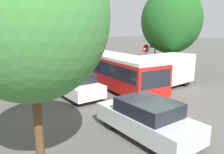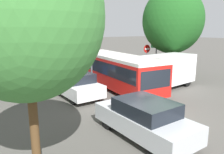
# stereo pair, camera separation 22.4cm
# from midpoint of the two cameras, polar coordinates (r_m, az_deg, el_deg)

# --- Properties ---
(ground_plane) EXTENTS (200.00, 200.00, 0.00)m
(ground_plane) POSITION_cam_midpoint_polar(r_m,az_deg,el_deg) (10.65, 12.61, -10.47)
(ground_plane) COLOR #4F4C47
(articulated_bus) EXTENTS (3.68, 15.80, 2.33)m
(articulated_bus) POSITION_cam_midpoint_polar(r_m,az_deg,el_deg) (18.54, -3.91, 3.80)
(articulated_bus) COLOR red
(articulated_bus) RESTS_ON ground
(city_bus_rear) EXTENTS (2.96, 11.70, 2.50)m
(city_bus_rear) POSITION_cam_midpoint_polar(r_m,az_deg,el_deg) (32.03, -23.97, 6.53)
(city_bus_rear) COLOR teal
(city_bus_rear) RESTS_ON ground
(queued_car_silver) EXTENTS (1.90, 4.29, 1.48)m
(queued_car_silver) POSITION_cam_midpoint_polar(r_m,az_deg,el_deg) (8.59, 9.17, -10.60)
(queued_car_silver) COLOR #B7BABF
(queued_car_silver) RESTS_ON ground
(queued_car_white) EXTENTS (1.94, 4.38, 1.51)m
(queued_car_white) POSITION_cam_midpoint_polar(r_m,az_deg,el_deg) (13.65, -9.17, -1.87)
(queued_car_white) COLOR white
(queued_car_white) RESTS_ON ground
(queued_car_blue) EXTENTS (1.86, 4.20, 1.45)m
(queued_car_blue) POSITION_cam_midpoint_polar(r_m,az_deg,el_deg) (18.89, -16.72, 1.59)
(queued_car_blue) COLOR #284799
(queued_car_blue) RESTS_ON ground
(white_van) EXTENTS (5.16, 2.39, 2.31)m
(white_van) POSITION_cam_midpoint_polar(r_m,az_deg,el_deg) (15.98, 14.24, 1.71)
(white_van) COLOR white
(white_van) RESTS_ON ground
(traffic_light) EXTENTS (0.33, 0.37, 3.40)m
(traffic_light) POSITION_cam_midpoint_polar(r_m,az_deg,el_deg) (14.63, -4.96, 6.08)
(traffic_light) COLOR #56595E
(traffic_light) RESTS_ON ground
(no_entry_sign) EXTENTS (0.70, 0.08, 2.82)m
(no_entry_sign) POSITION_cam_midpoint_polar(r_m,az_deg,el_deg) (19.01, 9.40, 5.50)
(no_entry_sign) COLOR #56595E
(no_entry_sign) RESTS_ON ground
(direction_sign_post) EXTENTS (0.17, 1.40, 3.60)m
(direction_sign_post) POSITION_cam_midpoint_polar(r_m,az_deg,el_deg) (19.69, 11.84, 7.65)
(direction_sign_post) COLOR #56595E
(direction_sign_post) RESTS_ON ground
(tree_left_near) EXTENTS (3.95, 3.95, 6.55)m
(tree_left_near) POSITION_cam_midpoint_polar(r_m,az_deg,el_deg) (5.93, -20.69, 14.63)
(tree_left_near) COLOR #51381E
(tree_left_near) RESTS_ON ground
(tree_right_near) EXTENTS (5.04, 5.04, 7.57)m
(tree_right_near) POSITION_cam_midpoint_polar(r_m,az_deg,el_deg) (19.53, 15.90, 14.01)
(tree_right_near) COLOR #51381E
(tree_right_near) RESTS_ON ground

